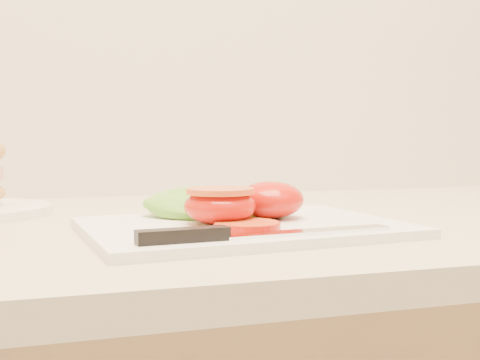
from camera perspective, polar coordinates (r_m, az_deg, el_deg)
name	(u,v)px	position (r m, az deg, el deg)	size (l,w,h in m)	color
cutting_board	(243,227)	(0.64, 0.27, -4.51)	(0.33, 0.24, 0.01)	white
tomato_half_dome	(270,200)	(0.68, 2.88, -1.88)	(0.08, 0.08, 0.04)	red
tomato_half_cut	(220,204)	(0.63, -1.91, -2.32)	(0.08, 0.08, 0.04)	red
tomato_slice_0	(247,225)	(0.60, 0.66, -4.31)	(0.06, 0.06, 0.01)	orange
lettuce_leaf_0	(209,204)	(0.70, -2.96, -2.25)	(0.15, 0.10, 0.03)	#6FB12E
knife	(235,234)	(0.54, -0.46, -5.12)	(0.25, 0.04, 0.01)	silver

